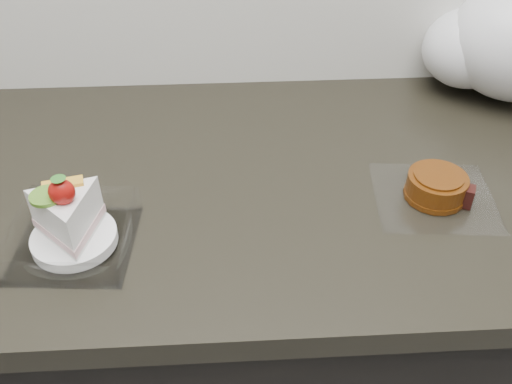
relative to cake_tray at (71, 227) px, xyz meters
name	(u,v)px	position (x,y,z in m)	size (l,w,h in m)	color
counter	(246,344)	(0.24, 0.15, -0.48)	(2.04, 0.64, 0.90)	black
cake_tray	(71,227)	(0.00, 0.00, 0.00)	(0.17, 0.17, 0.13)	white
mooncake_wrap	(437,189)	(0.53, 0.07, -0.02)	(0.19, 0.18, 0.04)	white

